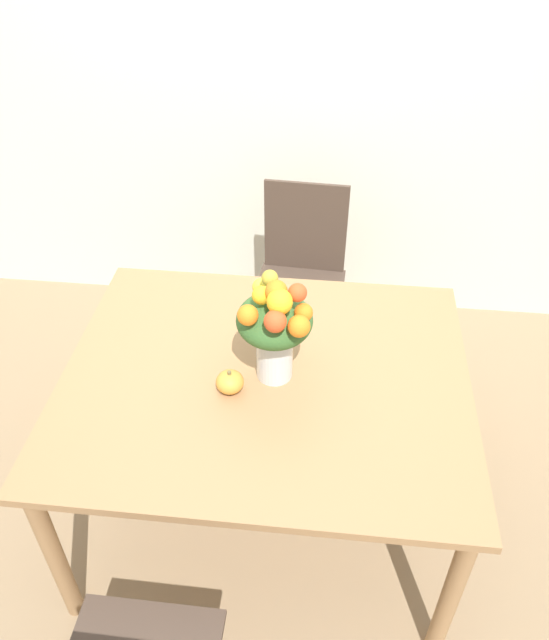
# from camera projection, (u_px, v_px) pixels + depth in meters

# --- Properties ---
(ground_plane) EXTENTS (12.00, 12.00, 0.00)m
(ground_plane) POSITION_uv_depth(u_px,v_px,m) (267.00, 502.00, 2.60)
(ground_plane) COLOR #8E7556
(wall_back) EXTENTS (8.00, 0.06, 2.70)m
(wall_back) POSITION_uv_depth(u_px,v_px,m) (301.00, 59.00, 2.85)
(wall_back) COLOR silver
(wall_back) RESTS_ON ground_plane
(dining_table) EXTENTS (1.39, 1.15, 0.74)m
(dining_table) POSITION_uv_depth(u_px,v_px,m) (266.00, 392.00, 2.18)
(dining_table) COLOR #9E754C
(dining_table) RESTS_ON ground_plane
(flower_vase) EXTENTS (0.25, 0.30, 0.41)m
(flower_vase) POSITION_uv_depth(u_px,v_px,m) (275.00, 326.00, 1.99)
(flower_vase) COLOR silver
(flower_vase) RESTS_ON dining_table
(pumpkin) EXTENTS (0.09, 0.09, 0.09)m
(pumpkin) POSITION_uv_depth(u_px,v_px,m) (230.00, 382.00, 2.05)
(pumpkin) COLOR gold
(pumpkin) RESTS_ON dining_table
(dining_chair_near_window) EXTENTS (0.44, 0.44, 0.92)m
(dining_chair_near_window) POSITION_uv_depth(u_px,v_px,m) (301.00, 278.00, 3.03)
(dining_chair_near_window) COLOR #47382D
(dining_chair_near_window) RESTS_ON ground_plane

